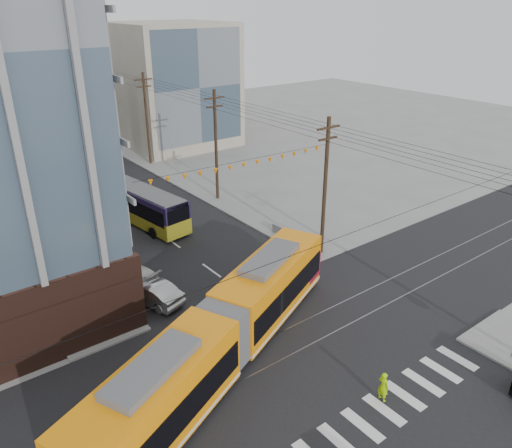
# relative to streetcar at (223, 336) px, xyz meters

# --- Properties ---
(ground) EXTENTS (160.00, 160.00, 0.00)m
(ground) POSITION_rel_streetcar_xyz_m (5.29, -4.58, -2.05)
(ground) COLOR slate
(bg_bldg_ne_near) EXTENTS (14.00, 14.00, 16.00)m
(bg_bldg_ne_near) POSITION_rel_streetcar_xyz_m (21.29, 43.42, 5.95)
(bg_bldg_ne_near) COLOR gray
(bg_bldg_ne_near) RESTS_ON ground
(bg_bldg_ne_far) EXTENTS (16.00, 16.00, 14.00)m
(bg_bldg_ne_far) POSITION_rel_streetcar_xyz_m (23.29, 63.42, 4.95)
(bg_bldg_ne_far) COLOR #8C99A5
(bg_bldg_ne_far) RESTS_ON ground
(utility_pole_far) EXTENTS (0.30, 0.30, 11.00)m
(utility_pole_far) POSITION_rel_streetcar_xyz_m (13.79, 51.42, 3.45)
(utility_pole_far) COLOR black
(utility_pole_far) RESTS_ON ground
(streetcar) EXTENTS (20.65, 11.51, 4.11)m
(streetcar) POSITION_rel_streetcar_xyz_m (0.00, 0.00, 0.00)
(streetcar) COLOR orange
(streetcar) RESTS_ON ground
(city_bus) EXTENTS (4.24, 12.27, 3.41)m
(city_bus) POSITION_rel_streetcar_xyz_m (5.13, 21.28, -0.35)
(city_bus) COLOR #1F1536
(city_bus) RESTS_ON ground
(parked_car_silver) EXTENTS (3.01, 5.04, 1.57)m
(parked_car_silver) POSITION_rel_streetcar_xyz_m (-0.20, 8.28, -1.27)
(parked_car_silver) COLOR #AAABAB
(parked_car_silver) RESTS_ON ground
(parked_car_white) EXTENTS (3.26, 4.60, 1.24)m
(parked_car_white) POSITION_rel_streetcar_xyz_m (-0.04, 11.49, -1.43)
(parked_car_white) COLOR #B5B1B1
(parked_car_white) RESTS_ON ground
(parked_car_grey) EXTENTS (2.88, 4.97, 1.30)m
(parked_car_grey) POSITION_rel_streetcar_xyz_m (-0.74, 19.04, -1.40)
(parked_car_grey) COLOR slate
(parked_car_grey) RESTS_ON ground
(pedestrian) EXTENTS (0.42, 0.63, 1.70)m
(pedestrian) POSITION_rel_streetcar_xyz_m (4.96, -7.04, -1.20)
(pedestrian) COLOR #9CDC03
(pedestrian) RESTS_ON ground
(jersey_barrier) EXTENTS (1.28, 4.41, 0.87)m
(jersey_barrier) POSITION_rel_streetcar_xyz_m (13.59, 9.65, -1.62)
(jersey_barrier) COLOR slate
(jersey_barrier) RESTS_ON ground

